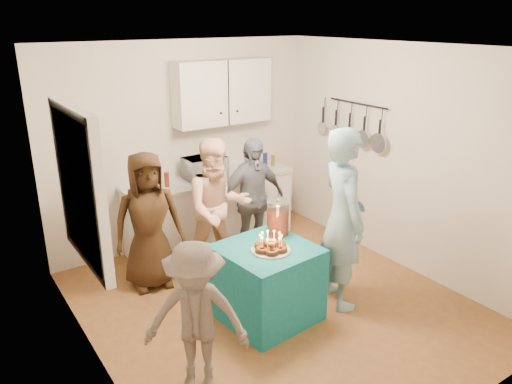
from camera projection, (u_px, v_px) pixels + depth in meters
floor at (275, 304)px, 5.24m from camera, size 4.00×4.00×0.00m
ceiling at (278, 47)px, 4.37m from camera, size 4.00×4.00×0.00m
back_wall at (184, 145)px, 6.36m from camera, size 3.60×3.60×0.00m
left_wall at (89, 230)px, 3.85m from camera, size 4.00×4.00×0.00m
right_wall at (402, 159)px, 5.75m from camera, size 4.00×4.00×0.00m
window_night at (78, 188)px, 4.02m from camera, size 0.04×1.00×1.20m
counter at (211, 212)px, 6.53m from camera, size 2.20×0.58×0.86m
countertop at (210, 179)px, 6.37m from camera, size 2.24×0.62×0.05m
upper_cabinet at (222, 92)px, 6.29m from camera, size 1.30×0.30×0.80m
pot_rack at (355, 124)px, 6.16m from camera, size 0.12×1.00×0.60m
microwave at (205, 168)px, 6.28m from camera, size 0.51×0.35×0.28m
party_table at (267, 283)px, 4.91m from camera, size 0.93×0.93×0.76m
donut_cake at (271, 242)px, 4.69m from camera, size 0.38×0.38×0.18m
punch_jar at (278, 219)px, 5.03m from camera, size 0.22×0.22×0.34m
man_birthday at (343, 219)px, 5.00m from camera, size 0.65×0.79×1.87m
woman_back_left at (148, 221)px, 5.38m from camera, size 0.82×0.60×1.54m
woman_back_center at (218, 208)px, 5.63m from camera, size 0.90×0.77×1.61m
woman_back_right at (252, 200)px, 6.02m from camera, size 0.91×0.40×1.53m
child_near_left at (196, 318)px, 3.87m from camera, size 0.95×0.88×1.29m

